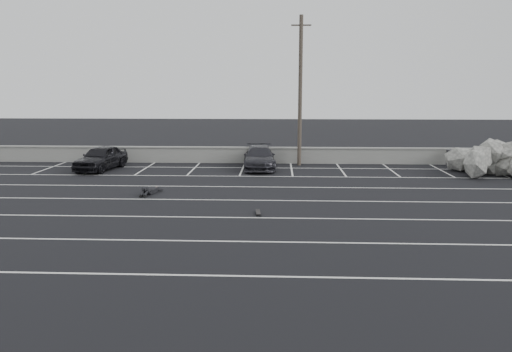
{
  "coord_description": "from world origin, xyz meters",
  "views": [
    {
      "loc": [
        0.13,
        -18.53,
        4.95
      ],
      "look_at": [
        -0.83,
        3.54,
        1.0
      ],
      "focal_mm": 35.0,
      "sensor_mm": 36.0,
      "label": 1
    }
  ],
  "objects_px": {
    "person": "(152,188)",
    "utility_pole": "(300,91)",
    "skateboard": "(258,213)",
    "car_left": "(101,158)",
    "trash_bin": "(451,158)",
    "car_right": "(259,158)",
    "riprap_pile": "(511,165)"
  },
  "relations": [
    {
      "from": "person",
      "to": "skateboard",
      "type": "height_order",
      "value": "person"
    },
    {
      "from": "trash_bin",
      "to": "person",
      "type": "relative_size",
      "value": 0.47
    },
    {
      "from": "person",
      "to": "skateboard",
      "type": "xyz_separation_m",
      "value": [
        5.18,
        -3.82,
        -0.15
      ]
    },
    {
      "from": "trash_bin",
      "to": "person",
      "type": "height_order",
      "value": "trash_bin"
    },
    {
      "from": "riprap_pile",
      "to": "person",
      "type": "xyz_separation_m",
      "value": [
        -19.04,
        -5.38,
        -0.44
      ]
    },
    {
      "from": "trash_bin",
      "to": "skateboard",
      "type": "bearing_deg",
      "value": -132.81
    },
    {
      "from": "car_right",
      "to": "skateboard",
      "type": "distance_m",
      "value": 11.22
    },
    {
      "from": "skateboard",
      "to": "utility_pole",
      "type": "bearing_deg",
      "value": 74.88
    },
    {
      "from": "trash_bin",
      "to": "skateboard",
      "type": "xyz_separation_m",
      "value": [
        -11.77,
        -12.71,
        -0.47
      ]
    },
    {
      "from": "trash_bin",
      "to": "skateboard",
      "type": "relative_size",
      "value": 1.54
    },
    {
      "from": "riprap_pile",
      "to": "person",
      "type": "bearing_deg",
      "value": -164.23
    },
    {
      "from": "riprap_pile",
      "to": "trash_bin",
      "type": "bearing_deg",
      "value": 120.76
    },
    {
      "from": "car_left",
      "to": "car_right",
      "type": "bearing_deg",
      "value": 15.11
    },
    {
      "from": "car_right",
      "to": "person",
      "type": "relative_size",
      "value": 2.12
    },
    {
      "from": "skateboard",
      "to": "person",
      "type": "bearing_deg",
      "value": 138.12
    },
    {
      "from": "car_left",
      "to": "riprap_pile",
      "type": "distance_m",
      "value": 23.81
    },
    {
      "from": "car_left",
      "to": "trash_bin",
      "type": "bearing_deg",
      "value": 16.08
    },
    {
      "from": "utility_pole",
      "to": "skateboard",
      "type": "distance_m",
      "value": 13.62
    },
    {
      "from": "car_left",
      "to": "person",
      "type": "distance_m",
      "value": 8.06
    },
    {
      "from": "person",
      "to": "utility_pole",
      "type": "bearing_deg",
      "value": 61.56
    },
    {
      "from": "trash_bin",
      "to": "riprap_pile",
      "type": "bearing_deg",
      "value": -59.24
    },
    {
      "from": "car_right",
      "to": "utility_pole",
      "type": "bearing_deg",
      "value": 26.69
    },
    {
      "from": "car_left",
      "to": "trash_bin",
      "type": "height_order",
      "value": "car_left"
    },
    {
      "from": "utility_pole",
      "to": "person",
      "type": "bearing_deg",
      "value": -129.71
    },
    {
      "from": "utility_pole",
      "to": "trash_bin",
      "type": "xyz_separation_m",
      "value": [
        9.63,
        0.08,
        -4.18
      ]
    },
    {
      "from": "trash_bin",
      "to": "person",
      "type": "xyz_separation_m",
      "value": [
        -16.95,
        -8.89,
        -0.32
      ]
    },
    {
      "from": "trash_bin",
      "to": "riprap_pile",
      "type": "distance_m",
      "value": 4.09
    },
    {
      "from": "person",
      "to": "skateboard",
      "type": "distance_m",
      "value": 6.44
    },
    {
      "from": "utility_pole",
      "to": "riprap_pile",
      "type": "distance_m",
      "value": 12.87
    },
    {
      "from": "car_left",
      "to": "car_right",
      "type": "distance_m",
      "value": 9.6
    },
    {
      "from": "utility_pole",
      "to": "trash_bin",
      "type": "distance_m",
      "value": 10.5
    },
    {
      "from": "car_right",
      "to": "skateboard",
      "type": "bearing_deg",
      "value": -91.11
    }
  ]
}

